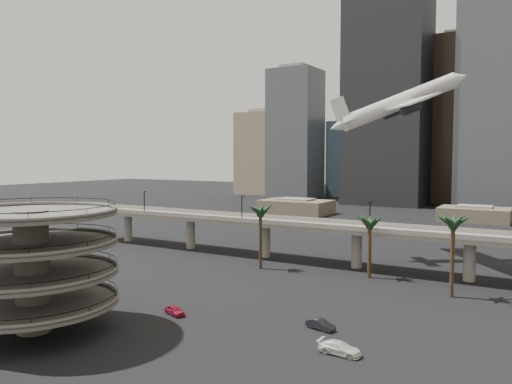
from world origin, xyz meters
The scene contains 10 objects.
ground centered at (0.00, 0.00, 0.00)m, with size 700.00×700.00×0.00m, color black.
parking_ramp centered at (-13.00, -4.00, 9.84)m, with size 22.20×22.20×17.35m.
overpass centered at (0.00, 55.00, 7.34)m, with size 130.00×9.30×14.70m.
palm_trees centered at (21.48, 47.47, 11.30)m, with size 54.40×18.40×14.00m.
low_buildings centered at (6.89, 142.30, 2.86)m, with size 135.00×27.50×6.80m.
skyline centered at (15.11, 217.09, 41.43)m, with size 269.00×86.00×113.39m.
airborne_jet centered at (14.68, 72.22, 35.77)m, with size 29.24×28.22×16.09m.
car_a centered at (-1.43, 11.06, 0.67)m, with size 1.58×3.94×1.34m, color maroon.
car_b centered at (19.55, 16.31, 0.68)m, with size 1.45×4.15×1.37m, color black.
car_c centered at (24.93, 9.56, 0.75)m, with size 2.11×5.19×1.51m, color white.
Camera 1 is at (45.77, -44.73, 23.23)m, focal length 35.00 mm.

